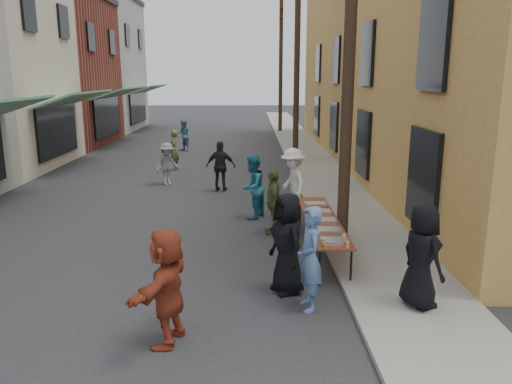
{
  "coord_description": "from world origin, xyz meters",
  "views": [
    {
      "loc": [
        2.23,
        -7.75,
        3.81
      ],
      "look_at": [
        2.35,
        3.04,
        1.3
      ],
      "focal_mm": 35.0,
      "sensor_mm": 36.0,
      "label": 1
    }
  ],
  "objects_px": {
    "serving_table": "(322,220)",
    "catering_tray_sausage": "(334,241)",
    "utility_pole_far": "(281,66)",
    "server": "(422,256)",
    "utility_pole_mid": "(297,60)",
    "guest_front_c": "(252,187)",
    "utility_pole_near": "(350,42)",
    "guest_front_a": "(287,243)"
  },
  "relations": [
    {
      "from": "serving_table",
      "to": "utility_pole_near",
      "type": "bearing_deg",
      "value": 22.8
    },
    {
      "from": "utility_pole_mid",
      "to": "utility_pole_far",
      "type": "relative_size",
      "value": 1.0
    },
    {
      "from": "utility_pole_near",
      "to": "catering_tray_sausage",
      "type": "relative_size",
      "value": 18.0
    },
    {
      "from": "utility_pole_near",
      "to": "server",
      "type": "bearing_deg",
      "value": -77.29
    },
    {
      "from": "utility_pole_near",
      "to": "utility_pole_far",
      "type": "distance_m",
      "value": 24.0
    },
    {
      "from": "catering_tray_sausage",
      "to": "serving_table",
      "type": "bearing_deg",
      "value": 90.0
    },
    {
      "from": "utility_pole_near",
      "to": "guest_front_c",
      "type": "relative_size",
      "value": 5.15
    },
    {
      "from": "utility_pole_far",
      "to": "server",
      "type": "relative_size",
      "value": 5.19
    },
    {
      "from": "guest_front_c",
      "to": "catering_tray_sausage",
      "type": "bearing_deg",
      "value": 44.41
    },
    {
      "from": "utility_pole_far",
      "to": "serving_table",
      "type": "bearing_deg",
      "value": -91.18
    },
    {
      "from": "utility_pole_mid",
      "to": "catering_tray_sausage",
      "type": "bearing_deg",
      "value": -92.07
    },
    {
      "from": "utility_pole_mid",
      "to": "serving_table",
      "type": "bearing_deg",
      "value": -92.34
    },
    {
      "from": "utility_pole_near",
      "to": "guest_front_c",
      "type": "xyz_separation_m",
      "value": [
        -2.02,
        2.46,
        -3.63
      ]
    },
    {
      "from": "utility_pole_mid",
      "to": "guest_front_c",
      "type": "xyz_separation_m",
      "value": [
        -2.02,
        -9.54,
        -3.63
      ]
    },
    {
      "from": "utility_pole_mid",
      "to": "utility_pole_far",
      "type": "distance_m",
      "value": 12.0
    },
    {
      "from": "utility_pole_near",
      "to": "server",
      "type": "xyz_separation_m",
      "value": [
        0.71,
        -3.14,
        -3.53
      ]
    },
    {
      "from": "server",
      "to": "utility_pole_near",
      "type": "bearing_deg",
      "value": -9.57
    },
    {
      "from": "utility_pole_mid",
      "to": "guest_front_c",
      "type": "distance_m",
      "value": 10.4
    },
    {
      "from": "catering_tray_sausage",
      "to": "utility_pole_mid",
      "type": "bearing_deg",
      "value": 87.93
    },
    {
      "from": "utility_pole_far",
      "to": "guest_front_c",
      "type": "bearing_deg",
      "value": -95.35
    },
    {
      "from": "utility_pole_far",
      "to": "serving_table",
      "type": "relative_size",
      "value": 2.25
    },
    {
      "from": "guest_front_c",
      "to": "server",
      "type": "relative_size",
      "value": 1.01
    },
    {
      "from": "utility_pole_mid",
      "to": "server",
      "type": "distance_m",
      "value": 15.56
    },
    {
      "from": "utility_pole_far",
      "to": "catering_tray_sausage",
      "type": "xyz_separation_m",
      "value": [
        -0.5,
        -25.86,
        -3.71
      ]
    },
    {
      "from": "catering_tray_sausage",
      "to": "guest_front_a",
      "type": "distance_m",
      "value": 1.04
    },
    {
      "from": "guest_front_a",
      "to": "serving_table",
      "type": "bearing_deg",
      "value": 133.34
    },
    {
      "from": "catering_tray_sausage",
      "to": "guest_front_a",
      "type": "bearing_deg",
      "value": -152.39
    },
    {
      "from": "utility_pole_near",
      "to": "utility_pole_mid",
      "type": "bearing_deg",
      "value": 90.0
    },
    {
      "from": "serving_table",
      "to": "guest_front_a",
      "type": "bearing_deg",
      "value": -113.31
    },
    {
      "from": "serving_table",
      "to": "catering_tray_sausage",
      "type": "height_order",
      "value": "catering_tray_sausage"
    },
    {
      "from": "catering_tray_sausage",
      "to": "guest_front_c",
      "type": "relative_size",
      "value": 0.29
    },
    {
      "from": "utility_pole_near",
      "to": "guest_front_a",
      "type": "bearing_deg",
      "value": -121.21
    },
    {
      "from": "utility_pole_near",
      "to": "server",
      "type": "height_order",
      "value": "utility_pole_near"
    },
    {
      "from": "utility_pole_near",
      "to": "server",
      "type": "distance_m",
      "value": 4.78
    },
    {
      "from": "utility_pole_far",
      "to": "server",
      "type": "xyz_separation_m",
      "value": [
        0.71,
        -27.14,
        -3.53
      ]
    },
    {
      "from": "guest_front_a",
      "to": "server",
      "type": "relative_size",
      "value": 1.06
    },
    {
      "from": "utility_pole_near",
      "to": "utility_pole_far",
      "type": "xyz_separation_m",
      "value": [
        0.0,
        24.0,
        0.0
      ]
    },
    {
      "from": "catering_tray_sausage",
      "to": "utility_pole_near",
      "type": "bearing_deg",
      "value": 74.96
    },
    {
      "from": "serving_table",
      "to": "guest_front_a",
      "type": "xyz_separation_m",
      "value": [
        -0.92,
        -2.13,
        0.2
      ]
    },
    {
      "from": "catering_tray_sausage",
      "to": "server",
      "type": "bearing_deg",
      "value": -46.66
    },
    {
      "from": "utility_pole_mid",
      "to": "catering_tray_sausage",
      "type": "height_order",
      "value": "utility_pole_mid"
    },
    {
      "from": "utility_pole_far",
      "to": "server",
      "type": "bearing_deg",
      "value": -88.5
    }
  ]
}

